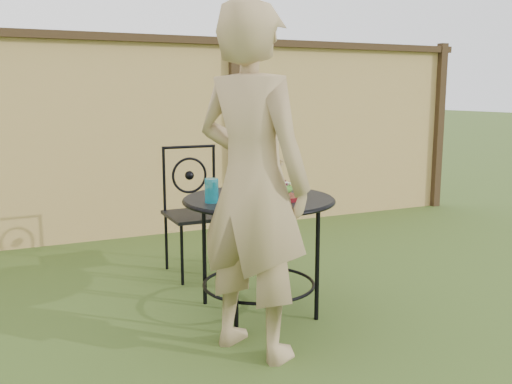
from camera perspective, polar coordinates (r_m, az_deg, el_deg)
ground at (r=3.46m, az=-8.47°, el=-13.17°), size 60.00×60.00×0.00m
fence at (r=5.34m, az=-15.41°, el=5.29°), size 8.00×0.12×1.90m
patio_table at (r=3.47m, az=0.28°, el=-2.81°), size 0.92×0.92×0.72m
patio_chair at (r=4.30m, az=-5.98°, el=-1.47°), size 0.46×0.46×0.95m
diner at (r=2.88m, az=-0.40°, el=0.88°), size 0.69×0.78×1.80m
salad_plate at (r=3.39m, az=1.92°, el=-0.54°), size 0.27×0.27×0.02m
salad at (r=3.38m, az=1.92°, el=0.33°), size 0.21×0.21×0.08m
fork at (r=3.36m, az=2.09°, el=2.53°), size 0.01×0.01×0.18m
drinking_glass at (r=3.29m, az=-4.47°, el=0.14°), size 0.08×0.08×0.14m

